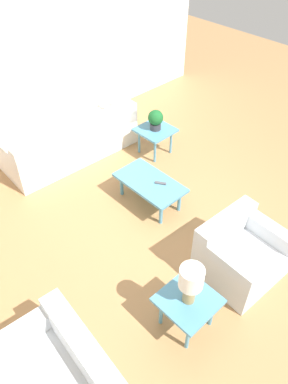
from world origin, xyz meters
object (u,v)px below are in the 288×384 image
(armchair, at_px, (240,254))
(side_table_lamp, at_px, (188,303))
(table_lamp, at_px, (191,281))
(potted_plant, at_px, (156,119))
(sofa, at_px, (71,142))
(side_table_plant, at_px, (155,132))
(coffee_table, at_px, (150,184))

(armchair, relative_size, side_table_lamp, 1.67)
(side_table_lamp, bearing_deg, table_lamp, 153.43)
(side_table_lamp, xyz_separation_m, potted_plant, (2.47, -1.97, 0.25))
(sofa, xyz_separation_m, side_table_plant, (-0.88, -1.08, 0.11))
(armchair, height_order, side_table_plant, armchair)
(table_lamp, bearing_deg, coffee_table, -32.60)
(coffee_table, bearing_deg, sofa, 5.26)
(sofa, bearing_deg, side_table_lamp, 77.55)
(side_table_lamp, xyz_separation_m, table_lamp, (-0.00, 0.00, 0.38))
(armchair, height_order, table_lamp, table_lamp)
(side_table_lamp, bearing_deg, coffee_table, -32.60)
(table_lamp, bearing_deg, sofa, -14.96)
(side_table_plant, relative_size, table_lamp, 1.14)
(side_table_plant, distance_m, side_table_lamp, 3.17)
(side_table_plant, xyz_separation_m, potted_plant, (0.00, 0.00, 0.25))
(side_table_lamp, relative_size, potted_plant, 1.64)
(side_table_lamp, relative_size, table_lamp, 1.14)
(sofa, relative_size, table_lamp, 4.55)
(side_table_plant, bearing_deg, side_table_lamp, 141.41)
(sofa, relative_size, armchair, 2.40)
(side_table_plant, xyz_separation_m, side_table_lamp, (-2.47, 1.97, 0.00))
(armchair, xyz_separation_m, potted_plant, (2.43, -0.99, 0.35))
(potted_plant, bearing_deg, table_lamp, 141.41)
(armchair, distance_m, table_lamp, 1.09)
(coffee_table, bearing_deg, table_lamp, 147.40)
(sofa, height_order, table_lamp, table_lamp)
(side_table_lamp, distance_m, potted_plant, 3.18)
(side_table_plant, bearing_deg, potted_plant, 0.00)
(sofa, distance_m, armchair, 3.31)
(sofa, xyz_separation_m, armchair, (-3.30, -0.08, 0.01))
(side_table_lamp, distance_m, table_lamp, 0.38)
(side_table_plant, bearing_deg, armchair, 157.72)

